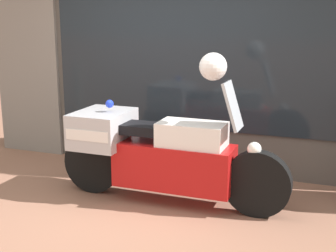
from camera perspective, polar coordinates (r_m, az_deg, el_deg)
name	(u,v)px	position (r m, az deg, el deg)	size (l,w,h in m)	color
ground_plane	(113,222)	(4.67, -6.76, -11.57)	(60.00, 60.00, 0.00)	#8E604C
shop_building	(151,4)	(6.23, -2.14, 14.65)	(5.48, 0.55, 4.19)	#56514C
window_display	(212,131)	(6.16, 5.40, -0.60)	(4.02, 0.30, 2.02)	slate
paramedic_motorcycle	(155,151)	(4.98, -1.63, -3.11)	(2.53, 0.70, 1.34)	black
white_helmet	(213,67)	(4.59, 5.52, 7.22)	(0.27, 0.27, 0.27)	white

